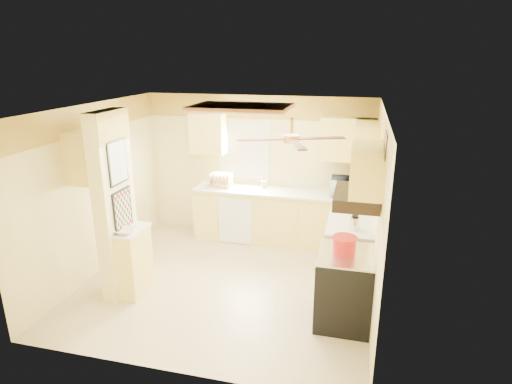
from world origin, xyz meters
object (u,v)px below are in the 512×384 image
(stove, at_px, (344,287))
(dutch_oven, at_px, (344,245))
(microwave, at_px, (348,187))
(bowl, at_px, (125,231))
(kettle, at_px, (355,223))

(stove, distance_m, dutch_oven, 0.56)
(microwave, height_order, bowl, microwave)
(stove, height_order, dutch_oven, dutch_oven)
(microwave, relative_size, kettle, 2.67)
(microwave, relative_size, dutch_oven, 1.83)
(microwave, xyz_separation_m, bowl, (-2.74, -2.28, -0.12))
(stove, distance_m, bowl, 2.87)
(dutch_oven, bearing_deg, bowl, -176.63)
(stove, xyz_separation_m, kettle, (0.07, 0.69, 0.57))
(stove, relative_size, bowl, 3.73)
(dutch_oven, height_order, kettle, kettle)
(microwave, height_order, dutch_oven, microwave)
(microwave, distance_m, bowl, 3.57)
(microwave, relative_size, bowl, 2.21)
(dutch_oven, xyz_separation_m, kettle, (0.10, 0.67, 0.02))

